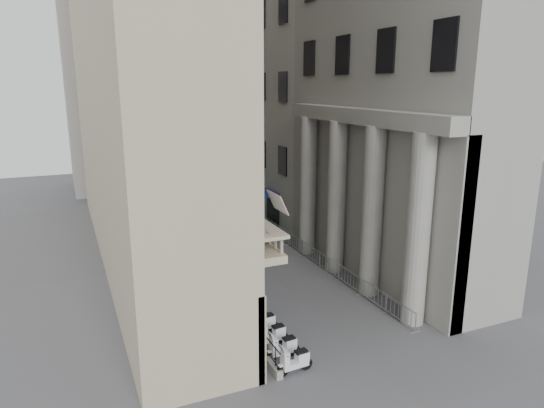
{
  "coord_description": "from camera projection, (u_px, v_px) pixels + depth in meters",
  "views": [
    {
      "loc": [
        -11.85,
        -12.52,
        12.25
      ],
      "look_at": [
        0.56,
        16.08,
        4.5
      ],
      "focal_mm": 32.0,
      "sensor_mm": 36.0,
      "label": 1
    }
  ],
  "objects": [
    {
      "name": "left_building",
      "position": [
        121.0,
        8.0,
        31.26
      ],
      "size": [
        5.0,
        36.0,
        34.0
      ],
      "primitive_type": "cube",
      "color": "#B5A58B",
      "rests_on": "ground"
    },
    {
      "name": "far_building",
      "position": [
        161.0,
        60.0,
        57.79
      ],
      "size": [
        22.0,
        10.0,
        30.0
      ],
      "primitive_type": "cube",
      "color": "#A4A19B",
      "rests_on": "ground"
    },
    {
      "name": "iron_fence",
      "position": [
        196.0,
        269.0,
        33.04
      ],
      "size": [
        0.3,
        28.0,
        1.4
      ],
      "primitive_type": null,
      "color": "black",
      "rests_on": "ground"
    },
    {
      "name": "blue_awning",
      "position": [
        265.0,
        224.0,
        43.43
      ],
      "size": [
        1.6,
        3.0,
        3.0
      ],
      "primitive_type": null,
      "color": "navy",
      "rests_on": "ground"
    },
    {
      "name": "flag",
      "position": [
        277.0,
        367.0,
        21.58
      ],
      "size": [
        1.0,
        1.4,
        8.2
      ],
      "primitive_type": null,
      "color": "#9E0C11",
      "rests_on": "ground"
    },
    {
      "name": "scooter_0",
      "position": [
        295.0,
        373.0,
        21.12
      ],
      "size": [
        1.44,
        0.66,
        1.5
      ],
      "primitive_type": null,
      "rotation": [
        0.0,
        0.0,
        1.64
      ],
      "color": "white",
      "rests_on": "ground"
    },
    {
      "name": "scooter_1",
      "position": [
        283.0,
        359.0,
        22.22
      ],
      "size": [
        1.44,
        0.66,
        1.5
      ],
      "primitive_type": null,
      "rotation": [
        0.0,
        0.0,
        1.64
      ],
      "color": "white",
      "rests_on": "ground"
    },
    {
      "name": "scooter_2",
      "position": [
        272.0,
        346.0,
        23.31
      ],
      "size": [
        1.44,
        0.66,
        1.5
      ],
      "primitive_type": null,
      "rotation": [
        0.0,
        0.0,
        1.64
      ],
      "color": "white",
      "rests_on": "ground"
    },
    {
      "name": "scooter_3",
      "position": [
        263.0,
        334.0,
        24.41
      ],
      "size": [
        1.44,
        0.66,
        1.5
      ],
      "primitive_type": null,
      "rotation": [
        0.0,
        0.0,
        1.64
      ],
      "color": "white",
      "rests_on": "ground"
    },
    {
      "name": "scooter_4",
      "position": [
        254.0,
        323.0,
        25.5
      ],
      "size": [
        1.44,
        0.66,
        1.5
      ],
      "primitive_type": null,
      "rotation": [
        0.0,
        0.0,
        1.64
      ],
      "color": "white",
      "rests_on": "ground"
    },
    {
      "name": "scooter_5",
      "position": [
        246.0,
        313.0,
        26.6
      ],
      "size": [
        1.44,
        0.66,
        1.5
      ],
      "primitive_type": null,
      "rotation": [
        0.0,
        0.0,
        1.64
      ],
      "color": "white",
      "rests_on": "ground"
    },
    {
      "name": "scooter_6",
      "position": [
        238.0,
        304.0,
        27.69
      ],
      "size": [
        1.44,
        0.66,
        1.5
      ],
      "primitive_type": null,
      "rotation": [
        0.0,
        0.0,
        1.64
      ],
      "color": "white",
      "rests_on": "ground"
    },
    {
      "name": "scooter_7",
      "position": [
        231.0,
        296.0,
        28.79
      ],
      "size": [
        1.44,
        0.66,
        1.5
      ],
      "primitive_type": null,
      "rotation": [
        0.0,
        0.0,
        1.64
      ],
      "color": "white",
      "rests_on": "ground"
    },
    {
      "name": "scooter_8",
      "position": [
        225.0,
        288.0,
        29.89
      ],
      "size": [
        1.44,
        0.66,
        1.5
      ],
      "primitive_type": null,
      "rotation": [
        0.0,
        0.0,
        1.64
      ],
      "color": "white",
      "rests_on": "ground"
    },
    {
      "name": "scooter_9",
      "position": [
        219.0,
        281.0,
        30.98
      ],
      "size": [
        1.44,
        0.66,
        1.5
      ],
      "primitive_type": null,
      "rotation": [
        0.0,
        0.0,
        1.64
      ],
      "color": "white",
      "rests_on": "ground"
    },
    {
      "name": "scooter_10",
      "position": [
        213.0,
        274.0,
        32.08
      ],
      "size": [
        1.44,
        0.66,
        1.5
      ],
      "primitive_type": null,
      "rotation": [
        0.0,
        0.0,
        1.64
      ],
      "color": "white",
      "rests_on": "ground"
    },
    {
      "name": "scooter_11",
      "position": [
        208.0,
        268.0,
        33.17
      ],
      "size": [
        1.44,
        0.66,
        1.5
      ],
      "primitive_type": null,
      "rotation": [
        0.0,
        0.0,
        1.64
      ],
      "color": "white",
      "rests_on": "ground"
    },
    {
      "name": "barrier_0",
      "position": [
        400.0,
        322.0,
        25.59
      ],
      "size": [
        0.6,
        2.4,
        1.1
      ],
      "primitive_type": null,
      "color": "#A5A8AD",
      "rests_on": "ground"
    },
    {
      "name": "barrier_1",
      "position": [
        372.0,
        303.0,
        27.82
      ],
      "size": [
        0.6,
        2.4,
        1.1
      ],
      "primitive_type": null,
      "color": "#A5A8AD",
      "rests_on": "ground"
    },
    {
      "name": "barrier_2",
      "position": [
        349.0,
        287.0,
        30.04
      ],
      "size": [
        0.6,
        2.4,
        1.1
      ],
      "primitive_type": null,
      "color": "#A5A8AD",
      "rests_on": "ground"
    },
    {
      "name": "barrier_3",
      "position": [
        329.0,
        273.0,
        32.27
      ],
      "size": [
        0.6,
        2.4,
        1.1
      ],
      "primitive_type": null,
      "color": "#A5A8AD",
      "rests_on": "ground"
    },
    {
      "name": "barrier_4",
      "position": [
        311.0,
        261.0,
        34.49
      ],
      "size": [
        0.6,
        2.4,
        1.1
      ],
      "primitive_type": null,
      "color": "#A5A8AD",
      "rests_on": "ground"
    },
    {
      "name": "barrier_5",
      "position": [
        296.0,
        250.0,
        36.72
      ],
      "size": [
        0.6,
        2.4,
        1.1
      ],
      "primitive_type": null,
      "color": "#A5A8AD",
      "rests_on": "ground"
    },
    {
      "name": "barrier_6",
      "position": [
        282.0,
        241.0,
        38.94
      ],
      "size": [
        0.6,
        2.4,
        1.1
      ],
      "primitive_type": null,
      "color": "#A5A8AD",
      "rests_on": "ground"
    },
    {
      "name": "barrier_7",
      "position": [
        270.0,
        232.0,
        41.17
      ],
      "size": [
        0.6,
        2.4,
        1.1
      ],
      "primitive_type": null,
      "color": "#A5A8AD",
      "rests_on": "ground"
    },
    {
      "name": "barrier_8",
      "position": [
        259.0,
        224.0,
        43.39
      ],
      "size": [
        0.6,
        2.4,
        1.1
      ],
      "primitive_type": null,
      "color": "#A5A8AD",
      "rests_on": "ground"
    },
    {
      "name": "barrier_9",
      "position": [
        249.0,
        218.0,
        45.62
      ],
      "size": [
        0.6,
        2.4,
        1.1
      ],
      "primitive_type": null,
      "color": "#A5A8AD",
      "rests_on": "ground"
    },
    {
      "name": "security_tent",
      "position": [
        188.0,
        213.0,
        36.75
      ],
      "size": [
        4.04,
        4.04,
        3.29
      ],
      "color": "white",
      "rests_on": "ground"
    },
    {
      "name": "street_lamp",
      "position": [
        193.0,
        180.0,
        37.7
      ],
      "size": [
        2.69,
        0.67,
        8.31
      ],
      "rotation": [
        0.0,
        0.0,
        0.18
      ],
      "color": "gray",
      "rests_on": "ground"
    },
    {
      "name": "info_kiosk",
      "position": [
        201.0,
        233.0,
        37.66
      ],
      "size": [
        0.44,
        0.93,
        1.91
      ],
      "rotation": [
        0.0,
        0.0,
        -0.18
      ],
      "color": "black",
      "rests_on": "ground"
    },
    {
      "name": "pedestrian_a",
      "position": [
        218.0,
        227.0,
        39.87
      ],
      "size": [
        0.67,
        0.54,
        1.61
      ],
      "primitive_type": "imported",
      "rotation": [
        0.0,
        0.0,
        3.43
      ],
      "color": "black",
      "rests_on": "ground"
    },
    {
      "name": "pedestrian_b",
      "position": [
        220.0,
        201.0,
        48.45
      ],
      "size": [
        0.99,
        0.93,
        1.63
      ],
      "primitive_type": "imported",
      "rotation": [
        0.0,
        0.0,
        2.63
      ],
      "color": "black",
      "rests_on": "ground"
    },
    {
      "name": "pedestrian_c",
      "position": [
        211.0,
        213.0,
        43.87
      ],
      "size": [
        0.94,
        0.65,
        1.83
      ],
      "primitive_type": "imported",
      "rotation": [
        0.0,
        0.0,
        3.22
      ],
      "color": "black",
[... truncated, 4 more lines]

